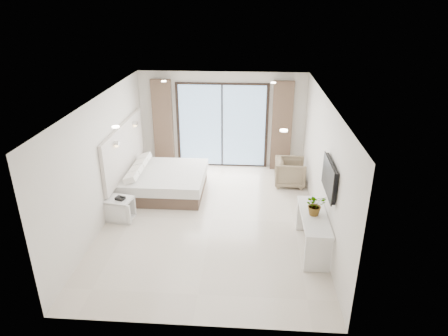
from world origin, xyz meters
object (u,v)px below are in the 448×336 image
at_px(bed, 164,181).
at_px(console_desk, 313,225).
at_px(nightstand, 120,209).
at_px(armchair, 290,171).

bearing_deg(bed, console_desk, -33.88).
xyz_separation_m(bed, console_desk, (3.36, -2.26, 0.27)).
relative_size(bed, console_desk, 1.28).
bearing_deg(bed, nightstand, -116.60).
relative_size(bed, armchair, 2.58).
distance_m(nightstand, console_desk, 4.16).
bearing_deg(bed, armchair, 11.58).
bearing_deg(armchair, console_desk, -174.31).
height_order(bed, nightstand, bed).
distance_m(bed, nightstand, 1.56).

